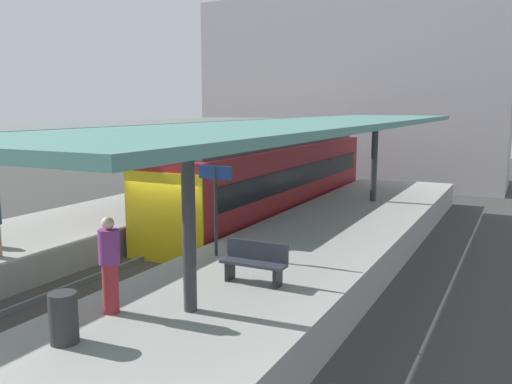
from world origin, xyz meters
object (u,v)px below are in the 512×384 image
platform_sign (216,190)px  passenger_mid_platform (110,263)px  commuter_train (271,180)px  litter_bin (64,318)px  platform_bench (255,261)px

platform_sign → passenger_mid_platform: size_ratio=1.28×
commuter_train → litter_bin: bearing=-78.2°
commuter_train → platform_sign: 8.55m
platform_bench → passenger_mid_platform: (-1.53, -2.60, 0.44)m
commuter_train → passenger_mid_platform: (2.60, -12.17, 0.17)m
litter_bin → passenger_mid_platform: passenger_mid_platform is taller
platform_bench → passenger_mid_platform: size_ratio=0.81×
platform_bench → platform_sign: bearing=141.7°
litter_bin → commuter_train: bearing=101.8°
platform_bench → litter_bin: 4.09m
litter_bin → platform_sign: bearing=94.8°
platform_sign → litter_bin: 5.42m
platform_sign → platform_bench: bearing=-38.3°
commuter_train → platform_bench: 10.43m
platform_bench → passenger_mid_platform: bearing=-120.5°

